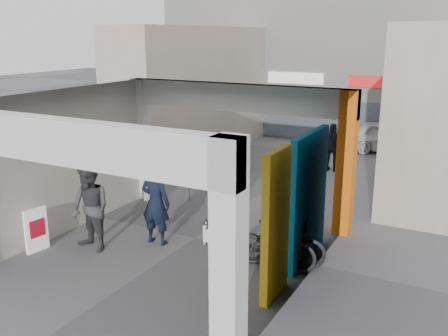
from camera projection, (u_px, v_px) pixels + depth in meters
The scene contains 21 objects.
ground at pixel (195, 238), 11.93m from camera, with size 90.00×90.00×0.00m, color #59595E.
arcade_canopy at pixel (195, 154), 10.39m from camera, with size 6.40×6.45×6.40m.
far_building at pixel (353, 50), 22.80m from camera, with size 18.00×4.08×8.00m.
plaza_bldg_left at pixel (196, 92), 19.71m from camera, with size 2.00×9.00×5.00m, color #B6AE97.
plaza_bldg_right at pixel (441, 107), 15.61m from camera, with size 2.00×9.00×5.00m, color #B6AE97.
bollard_left at pixel (188, 186), 14.51m from camera, with size 0.09×0.09×0.90m, color #989BA0.
bollard_center at pixel (235, 194), 13.75m from camera, with size 0.09×0.09×0.89m, color #989BA0.
bollard_right at pixel (292, 200), 13.18m from camera, with size 0.09×0.09×0.93m, color #989BA0.
advert_board_near at pixel (36, 230), 11.11m from camera, with size 0.16×0.56×1.00m.
advert_board_far at pixel (149, 182), 14.68m from camera, with size 0.18×0.56×1.00m.
cafe_set at pixel (220, 173), 16.23m from camera, with size 1.63×1.32×0.99m.
produce_stand at pixel (230, 160), 17.96m from camera, with size 1.30×0.70×0.85m.
crate_stack at pixel (306, 163), 17.79m from camera, with size 0.52×0.45×0.56m.
border_collie at pixel (209, 234), 11.57m from camera, with size 0.23×0.45×0.62m.
man_with_dog at pixel (156, 203), 11.42m from camera, with size 0.72×0.47×1.96m, color black.
man_back_turned at pixel (90, 209), 11.05m from camera, with size 0.96×0.75×1.97m, color #3B3B3D.
man_elderly at pixel (279, 196), 12.52m from camera, with size 0.77×0.50×1.58m, color #5378A2.
man_crates at pixel (333, 147), 17.55m from camera, with size 1.00×0.42×1.71m, color black.
bicycle_front at pixel (280, 242), 10.45m from camera, with size 0.68×1.95×1.02m, color black.
bicycle_rear at pixel (276, 245), 10.27m from camera, with size 0.49×1.72×1.03m, color black.
white_van at pixel (389, 136), 20.48m from camera, with size 1.52×3.77×1.28m, color silver.
Camera 1 is at (5.84, -9.44, 4.74)m, focal length 40.00 mm.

